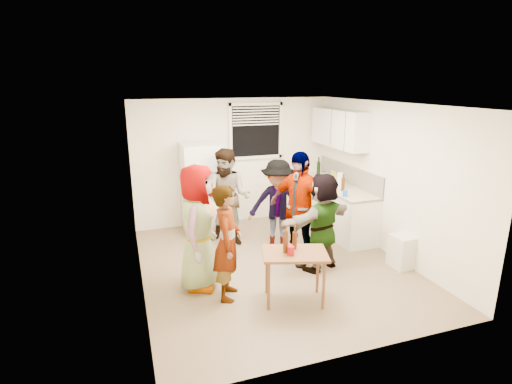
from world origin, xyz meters
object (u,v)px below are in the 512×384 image
object	(u,v)px
kettle	(324,181)
guest_orange	(320,268)
blue_cup	(345,197)
serving_table	(294,300)
wine_bottle	(318,175)
red_cup	(291,255)
beer_bottle_table	(285,249)
trash_bin	(403,252)
guest_back_left	(229,243)
refrigerator	(202,188)
beer_bottle_counter	(343,191)
guest_back_right	(277,247)
guest_grey	(201,286)
guest_stripe	(229,296)
guest_black	(297,261)

from	to	relation	value
kettle	guest_orange	distance (m)	2.25
blue_cup	serving_table	world-z (taller)	blue_cup
kettle	serving_table	bearing A→B (deg)	-106.77
wine_bottle	blue_cup	size ratio (longest dim) A/B	2.60
red_cup	guest_orange	xyz separation A→B (m)	(0.87, 0.80, -0.70)
serving_table	beer_bottle_table	world-z (taller)	beer_bottle_table
wine_bottle	trash_bin	distance (m)	2.71
kettle	beer_bottle_table	world-z (taller)	kettle
red_cup	guest_back_left	size ratio (longest dim) A/B	0.07
refrigerator	beer_bottle_counter	size ratio (longest dim) A/B	7.14
guest_back_right	trash_bin	bearing A→B (deg)	-14.42
blue_cup	guest_grey	bearing A→B (deg)	-166.68
blue_cup	guest_stripe	world-z (taller)	blue_cup
trash_bin	guest_orange	xyz separation A→B (m)	(-1.24, 0.36, -0.25)
guest_orange	guest_black	bearing A→B (deg)	-74.53
guest_black	serving_table	bearing A→B (deg)	-58.74
wine_bottle	guest_black	xyz separation A→B (m)	(-1.34, -1.93, -0.90)
serving_table	guest_back_left	distance (m)	2.18
red_cup	guest_back_left	distance (m)	2.33
refrigerator	guest_black	size ratio (longest dim) A/B	0.94
serving_table	wine_bottle	bearing A→B (deg)	58.11
beer_bottle_counter	guest_back_left	world-z (taller)	beer_bottle_counter
beer_bottle_counter	guest_stripe	xyz separation A→B (m)	(-2.52, -1.38, -0.90)
trash_bin	red_cup	bearing A→B (deg)	-168.25
kettle	beer_bottle_table	size ratio (longest dim) A/B	1.00
beer_bottle_table	red_cup	distance (m)	0.19
guest_grey	guest_black	xyz separation A→B (m)	(1.63, 0.29, 0.00)
serving_table	guest_stripe	world-z (taller)	serving_table
guest_grey	guest_back_right	bearing A→B (deg)	-32.96
guest_grey	serving_table	bearing A→B (deg)	-99.70
wine_bottle	red_cup	world-z (taller)	wine_bottle
beer_bottle_table	guest_back_right	xyz separation A→B (m)	(0.52, 1.57, -0.70)
red_cup	kettle	bearing A→B (deg)	54.57
kettle	serving_table	xyz separation A→B (m)	(-1.78, -2.56, -0.90)
guest_stripe	guest_back_right	xyz separation A→B (m)	(1.23, 1.32, 0.00)
refrigerator	beer_bottle_counter	xyz separation A→B (m)	(2.35, -1.17, 0.05)
beer_bottle_counter	guest_orange	distance (m)	1.66
guest_black	beer_bottle_counter	bearing A→B (deg)	87.77
guest_black	guest_orange	size ratio (longest dim) A/B	1.19
red_cup	guest_back_right	world-z (taller)	red_cup
refrigerator	guest_stripe	world-z (taller)	refrigerator
beer_bottle_counter	refrigerator	bearing A→B (deg)	153.60
wine_bottle	guest_back_left	bearing A→B (deg)	-158.67
refrigerator	guest_back_right	world-z (taller)	refrigerator
wine_bottle	guest_grey	world-z (taller)	wine_bottle
blue_cup	guest_black	distance (m)	1.41
red_cup	serving_table	bearing A→B (deg)	33.33
serving_table	red_cup	distance (m)	0.70
refrigerator	serving_table	distance (m)	3.12
refrigerator	guest_grey	world-z (taller)	refrigerator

